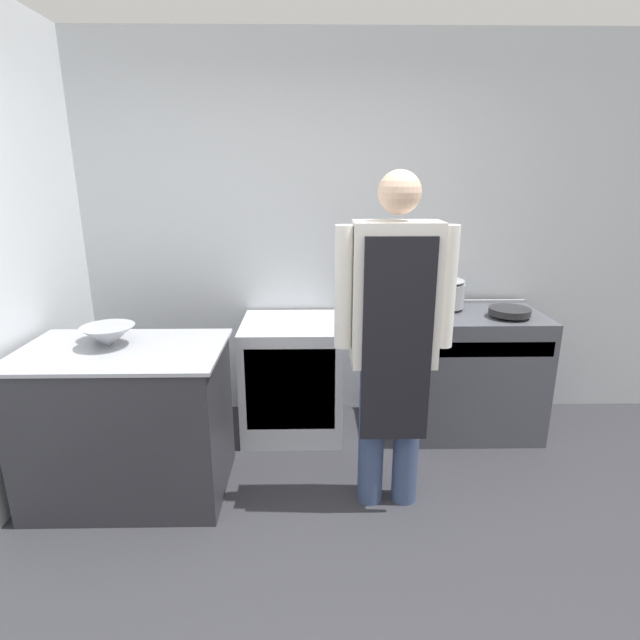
% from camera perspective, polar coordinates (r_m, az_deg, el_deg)
% --- Properties ---
extents(ground_plane, '(14.00, 14.00, 0.00)m').
position_cam_1_polar(ground_plane, '(2.36, -0.86, -32.66)').
color(ground_plane, '#2D2D33').
extents(wall_back, '(8.00, 0.05, 2.70)m').
position_cam_1_polar(wall_back, '(3.66, -1.07, 9.68)').
color(wall_back, silver).
rests_on(wall_back, ground_plane).
extents(prep_counter, '(1.10, 0.71, 0.87)m').
position_cam_1_polar(prep_counter, '(3.06, -21.03, -10.79)').
color(prep_counter, '#2D2D33').
rests_on(prep_counter, ground_plane).
extents(stove, '(0.89, 0.61, 0.88)m').
position_cam_1_polar(stove, '(3.70, 16.90, -5.66)').
color(stove, '#4C4F56').
rests_on(stove, ground_plane).
extents(fridge_unit, '(0.68, 0.65, 0.80)m').
position_cam_1_polar(fridge_unit, '(3.55, -3.24, -6.47)').
color(fridge_unit, silver).
rests_on(fridge_unit, ground_plane).
extents(person_cook, '(0.61, 0.24, 1.80)m').
position_cam_1_polar(person_cook, '(2.57, 8.40, -0.87)').
color(person_cook, '#38476B').
rests_on(person_cook, ground_plane).
extents(mixing_bowl, '(0.29, 0.29, 0.12)m').
position_cam_1_polar(mixing_bowl, '(2.94, -23.06, -1.72)').
color(mixing_bowl, '#9EA0A8').
rests_on(mixing_bowl, prep_counter).
extents(small_bowl, '(0.19, 0.19, 0.08)m').
position_cam_1_polar(small_bowl, '(3.08, -24.07, -1.37)').
color(small_bowl, '#9EA0A8').
rests_on(small_bowl, prep_counter).
extents(stock_pot, '(0.27, 0.27, 0.21)m').
position_cam_1_polar(stock_pot, '(3.58, 14.05, 3.14)').
color(stock_pot, '#9EA0A8').
rests_on(stock_pot, stove).
extents(saute_pan, '(0.27, 0.27, 0.04)m').
position_cam_1_polar(saute_pan, '(3.52, 20.82, 0.93)').
color(saute_pan, '#262628').
rests_on(saute_pan, stove).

